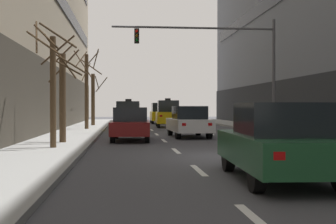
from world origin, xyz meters
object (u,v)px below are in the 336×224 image
taxi_driving_2 (168,114)px  taxi_driving_6 (160,113)px  car_driving_5 (131,124)px  street_tree_3 (63,93)px  street_tree_2 (93,98)px  traffic_signal_0 (226,54)px  street_tree_0 (52,84)px  car_driving_1 (129,116)px  car_driving_4 (278,142)px  taxi_driving_0 (128,116)px  car_driving_3 (189,122)px  street_tree_1 (87,88)px

taxi_driving_2 → taxi_driving_6: bearing=90.3°
car_driving_5 → street_tree_3: bearing=-140.2°
taxi_driving_2 → street_tree_2: 6.28m
traffic_signal_0 → street_tree_2: traffic_signal_0 is taller
street_tree_0 → traffic_signal_0: bearing=46.7°
car_driving_1 → traffic_signal_0: size_ratio=0.45×
car_driving_4 → traffic_signal_0: size_ratio=0.48×
taxi_driving_0 → street_tree_3: street_tree_3 is taller
taxi_driving_0 → car_driving_4: 21.19m
taxi_driving_2 → car_driving_3: size_ratio=1.00×
car_driving_3 → traffic_signal_0: traffic_signal_0 is taller
street_tree_3 → taxi_driving_0: bearing=76.1°
car_driving_3 → car_driving_4: bearing=-90.3°
car_driving_4 → street_tree_3: bearing=122.1°
car_driving_4 → traffic_signal_0: bearing=81.0°
taxi_driving_2 → car_driving_3: bearing=-90.2°
street_tree_2 → traffic_signal_0: bearing=-52.7°
car_driving_1 → taxi_driving_2: bearing=-68.2°
taxi_driving_0 → car_driving_4: size_ratio=0.91×
car_driving_3 → taxi_driving_2: bearing=89.8°
car_driving_5 → street_tree_3: 4.00m
car_driving_5 → traffic_signal_0: bearing=36.6°
car_driving_4 → traffic_signal_0: (2.54, 16.06, 3.90)m
taxi_driving_2 → car_driving_4: 26.22m
car_driving_4 → street_tree_1: (-5.95, 21.13, 2.07)m
car_driving_4 → car_driving_5: (-3.08, 11.88, -0.05)m
car_driving_1 → taxi_driving_2: taxi_driving_2 is taller
taxi_driving_0 → car_driving_3: bearing=-65.2°
car_driving_4 → taxi_driving_0: bearing=98.5°
taxi_driving_6 → traffic_signal_0: bearing=-82.2°
car_driving_1 → taxi_driving_2: 8.30m
car_driving_1 → taxi_driving_2: size_ratio=0.97×
street_tree_0 → taxi_driving_2: bearing=72.4°
car_driving_4 → car_driving_3: bearing=89.7°
taxi_driving_0 → car_driving_5: size_ratio=0.97×
car_driving_1 → taxi_driving_6: taxi_driving_6 is taller
taxi_driving_0 → taxi_driving_2: size_ratio=0.94×
street_tree_2 → street_tree_3: street_tree_2 is taller
car_driving_5 → taxi_driving_6: size_ratio=1.03×
taxi_driving_0 → street_tree_2: bearing=114.4°
street_tree_2 → street_tree_1: bearing=-89.9°
car_driving_5 → taxi_driving_6: bearing=82.0°
car_driving_4 → street_tree_1: street_tree_1 is taller
taxi_driving_2 → traffic_signal_0: 11.07m
car_driving_3 → traffic_signal_0: bearing=39.0°
taxi_driving_6 → street_tree_0: size_ratio=0.90×
car_driving_5 → street_tree_3: street_tree_3 is taller
car_driving_1 → traffic_signal_0: bearing=-72.9°
car_driving_1 → street_tree_1: bearing=-103.1°
car_driving_3 → street_tree_1: bearing=130.4°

